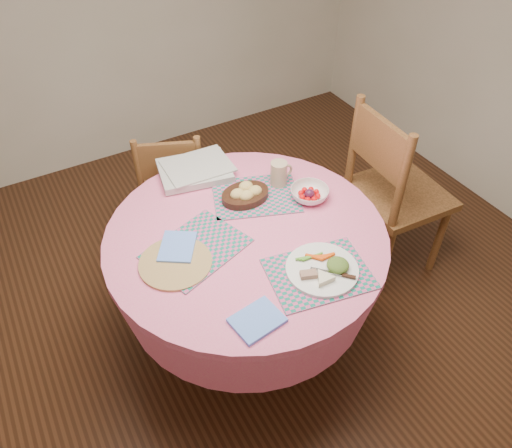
# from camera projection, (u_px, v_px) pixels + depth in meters

# --- Properties ---
(ground) EXTENTS (4.00, 4.00, 0.00)m
(ground) POSITION_uv_depth(u_px,v_px,m) (248.00, 334.00, 2.68)
(ground) COLOR #331C0F
(ground) RESTS_ON ground
(room_envelope) EXTENTS (4.01, 4.01, 2.71)m
(room_envelope) POSITION_uv_depth(u_px,v_px,m) (242.00, 4.00, 1.52)
(room_envelope) COLOR silver
(room_envelope) RESTS_ON ground
(dining_table) EXTENTS (1.24, 1.24, 0.75)m
(dining_table) POSITION_uv_depth(u_px,v_px,m) (247.00, 263.00, 2.30)
(dining_table) COLOR pink
(dining_table) RESTS_ON ground
(chair_right) EXTENTS (0.49, 0.51, 1.05)m
(chair_right) POSITION_uv_depth(u_px,v_px,m) (392.00, 190.00, 2.71)
(chair_right) COLOR brown
(chair_right) RESTS_ON ground
(chair_back) EXTENTS (0.51, 0.50, 0.85)m
(chair_back) POSITION_uv_depth(u_px,v_px,m) (174.00, 187.00, 2.90)
(chair_back) COLOR brown
(chair_back) RESTS_ON ground
(placemat_front) EXTENTS (0.45, 0.37, 0.01)m
(placemat_front) POSITION_uv_depth(u_px,v_px,m) (319.00, 274.00, 1.99)
(placemat_front) COLOR #147563
(placemat_front) RESTS_ON dining_table
(placemat_left) EXTENTS (0.48, 0.41, 0.01)m
(placemat_left) POSITION_uv_depth(u_px,v_px,m) (196.00, 249.00, 2.10)
(placemat_left) COLOR #147563
(placemat_left) RESTS_ON dining_table
(placemat_back) EXTENTS (0.48, 0.42, 0.01)m
(placemat_back) POSITION_uv_depth(u_px,v_px,m) (256.00, 196.00, 2.36)
(placemat_back) COLOR #147563
(placemat_back) RESTS_ON dining_table
(wicker_trivet) EXTENTS (0.30, 0.30, 0.01)m
(wicker_trivet) POSITION_uv_depth(u_px,v_px,m) (175.00, 263.00, 2.03)
(wicker_trivet) COLOR olive
(wicker_trivet) RESTS_ON dining_table
(napkin_near) EXTENTS (0.20, 0.16, 0.01)m
(napkin_near) POSITION_uv_depth(u_px,v_px,m) (257.00, 320.00, 1.82)
(napkin_near) COLOR #6291FE
(napkin_near) RESTS_ON dining_table
(napkin_far) EXTENTS (0.22, 0.23, 0.01)m
(napkin_far) POSITION_uv_depth(u_px,v_px,m) (178.00, 247.00, 2.09)
(napkin_far) COLOR #6291FE
(napkin_far) RESTS_ON placemat_left
(dinner_plate) EXTENTS (0.29, 0.29, 0.05)m
(dinner_plate) POSITION_uv_depth(u_px,v_px,m) (324.00, 268.00, 1.99)
(dinner_plate) COLOR white
(dinner_plate) RESTS_ON placemat_front
(bread_bowl) EXTENTS (0.23, 0.23, 0.08)m
(bread_bowl) POSITION_uv_depth(u_px,v_px,m) (246.00, 193.00, 2.32)
(bread_bowl) COLOR black
(bread_bowl) RESTS_ON placemat_back
(latte_mug) EXTENTS (0.12, 0.08, 0.12)m
(latte_mug) POSITION_uv_depth(u_px,v_px,m) (279.00, 173.00, 2.38)
(latte_mug) COLOR tan
(latte_mug) RESTS_ON placemat_back
(fruit_bowl) EXTENTS (0.20, 0.20, 0.06)m
(fruit_bowl) POSITION_uv_depth(u_px,v_px,m) (309.00, 194.00, 2.33)
(fruit_bowl) COLOR white
(fruit_bowl) RESTS_ON dining_table
(newspaper_stack) EXTENTS (0.39, 0.33, 0.04)m
(newspaper_stack) POSITION_uv_depth(u_px,v_px,m) (195.00, 170.00, 2.47)
(newspaper_stack) COLOR silver
(newspaper_stack) RESTS_ON dining_table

